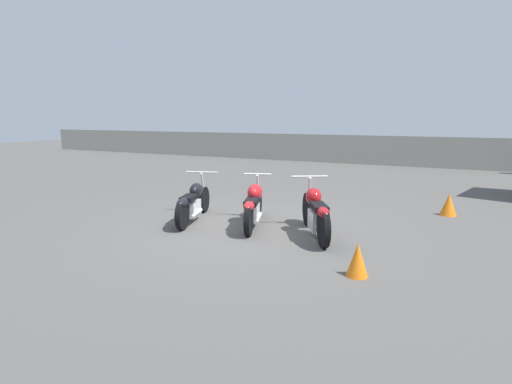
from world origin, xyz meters
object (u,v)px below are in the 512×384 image
at_px(motorcycle_slot_1, 254,205).
at_px(motorcycle_slot_2, 316,212).
at_px(motorcycle_slot_0, 193,202).
at_px(traffic_cone_near, 358,260).
at_px(traffic_cone_far, 449,205).

bearing_deg(motorcycle_slot_1, motorcycle_slot_2, -23.91).
relative_size(motorcycle_slot_0, traffic_cone_near, 4.31).
bearing_deg(traffic_cone_far, motorcycle_slot_1, -142.77).
relative_size(motorcycle_slot_2, traffic_cone_near, 3.95).
bearing_deg(motorcycle_slot_0, traffic_cone_near, -38.71).
bearing_deg(motorcycle_slot_0, motorcycle_slot_2, -15.22).
height_order(motorcycle_slot_0, traffic_cone_near, motorcycle_slot_0).
bearing_deg(traffic_cone_near, motorcycle_slot_0, 158.21).
height_order(traffic_cone_near, traffic_cone_far, traffic_cone_far).
xyz_separation_m(motorcycle_slot_0, motorcycle_slot_1, (1.30, 0.20, 0.04)).
xyz_separation_m(motorcycle_slot_2, traffic_cone_far, (2.17, 2.77, -0.20)).
height_order(motorcycle_slot_0, motorcycle_slot_1, motorcycle_slot_1).
relative_size(motorcycle_slot_2, traffic_cone_far, 3.80).
distance_m(motorcycle_slot_0, motorcycle_slot_1, 1.32).
bearing_deg(motorcycle_slot_2, motorcycle_slot_1, 145.24).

